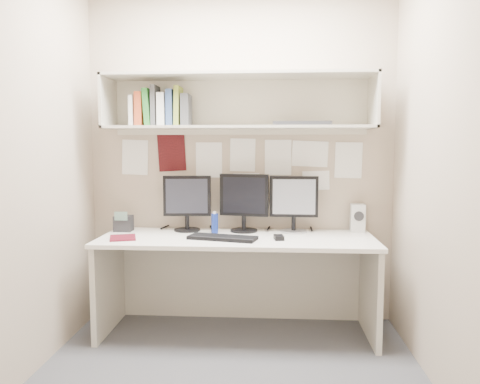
# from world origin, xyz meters

# --- Properties ---
(floor) EXTENTS (2.40, 2.00, 0.01)m
(floor) POSITION_xyz_m (0.00, 0.00, 0.00)
(floor) COLOR #434348
(floor) RESTS_ON ground
(wall_back) EXTENTS (2.40, 0.02, 2.60)m
(wall_back) POSITION_xyz_m (0.00, 1.00, 1.30)
(wall_back) COLOR tan
(wall_back) RESTS_ON ground
(wall_front) EXTENTS (2.40, 0.02, 2.60)m
(wall_front) POSITION_xyz_m (0.00, -1.00, 1.30)
(wall_front) COLOR tan
(wall_front) RESTS_ON ground
(wall_left) EXTENTS (0.02, 2.00, 2.60)m
(wall_left) POSITION_xyz_m (-1.20, 0.00, 1.30)
(wall_left) COLOR tan
(wall_left) RESTS_ON ground
(wall_right) EXTENTS (0.02, 2.00, 2.60)m
(wall_right) POSITION_xyz_m (1.20, 0.00, 1.30)
(wall_right) COLOR tan
(wall_right) RESTS_ON ground
(desk) EXTENTS (2.00, 0.70, 0.73)m
(desk) POSITION_xyz_m (0.00, 0.65, 0.37)
(desk) COLOR white
(desk) RESTS_ON floor
(overhead_hutch) EXTENTS (2.00, 0.38, 0.40)m
(overhead_hutch) POSITION_xyz_m (0.00, 0.86, 1.72)
(overhead_hutch) COLOR beige
(overhead_hutch) RESTS_ON wall_back
(pinned_papers) EXTENTS (1.92, 0.01, 0.48)m
(pinned_papers) POSITION_xyz_m (0.00, 0.99, 1.25)
(pinned_papers) COLOR white
(pinned_papers) RESTS_ON wall_back
(monitor_left) EXTENTS (0.37, 0.20, 0.43)m
(monitor_left) POSITION_xyz_m (-0.41, 0.87, 0.97)
(monitor_left) COLOR black
(monitor_left) RESTS_ON desk
(monitor_center) EXTENTS (0.38, 0.21, 0.45)m
(monitor_center) POSITION_xyz_m (0.04, 0.87, 0.97)
(monitor_center) COLOR black
(monitor_center) RESTS_ON desk
(monitor_right) EXTENTS (0.37, 0.20, 0.43)m
(monitor_right) POSITION_xyz_m (0.42, 0.87, 0.97)
(monitor_right) COLOR #A5A5AA
(monitor_right) RESTS_ON desk
(keyboard) EXTENTS (0.51, 0.28, 0.02)m
(keyboard) POSITION_xyz_m (-0.10, 0.54, 0.74)
(keyboard) COLOR black
(keyboard) RESTS_ON desk
(mouse) EXTENTS (0.08, 0.11, 0.03)m
(mouse) POSITION_xyz_m (0.30, 0.56, 0.75)
(mouse) COLOR black
(mouse) RESTS_ON desk
(speaker) EXTENTS (0.11, 0.12, 0.21)m
(speaker) POSITION_xyz_m (0.92, 0.92, 0.84)
(speaker) COLOR beige
(speaker) RESTS_ON desk
(blue_bottle) EXTENTS (0.05, 0.05, 0.16)m
(blue_bottle) POSITION_xyz_m (-0.18, 0.78, 0.81)
(blue_bottle) COLOR navy
(blue_bottle) RESTS_ON desk
(maroon_notebook) EXTENTS (0.24, 0.26, 0.01)m
(maroon_notebook) POSITION_xyz_m (-0.81, 0.52, 0.74)
(maroon_notebook) COLOR #520E1A
(maroon_notebook) RESTS_ON desk
(desk_phone) EXTENTS (0.13, 0.12, 0.16)m
(desk_phone) POSITION_xyz_m (-0.90, 0.81, 0.79)
(desk_phone) COLOR black
(desk_phone) RESTS_ON desk
(book_stack) EXTENTS (0.45, 0.19, 0.30)m
(book_stack) POSITION_xyz_m (-0.59, 0.81, 1.67)
(book_stack) COLOR silver
(book_stack) RESTS_ON overhead_hutch
(hutch_tray) EXTENTS (0.42, 0.17, 0.03)m
(hutch_tray) POSITION_xyz_m (0.47, 0.77, 1.56)
(hutch_tray) COLOR black
(hutch_tray) RESTS_ON overhead_hutch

